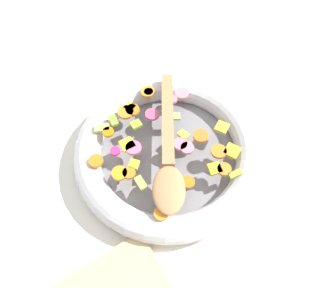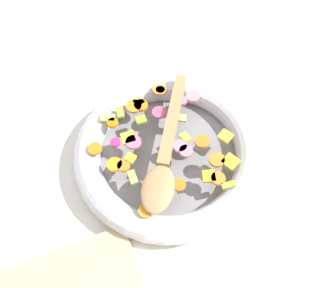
% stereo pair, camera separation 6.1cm
% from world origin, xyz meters
% --- Properties ---
extents(ground_plane, '(4.00, 4.00, 0.00)m').
position_xyz_m(ground_plane, '(0.00, 0.00, 0.00)').
color(ground_plane, silver).
extents(skillet, '(0.36, 0.36, 0.05)m').
position_xyz_m(skillet, '(0.00, 0.00, 0.02)').
color(skillet, slate).
rests_on(skillet, ground_plane).
extents(chopped_vegetables, '(0.27, 0.27, 0.01)m').
position_xyz_m(chopped_vegetables, '(-0.01, 0.01, 0.05)').
color(chopped_vegetables, orange).
rests_on(chopped_vegetables, skillet).
extents(wooden_spoon, '(0.19, 0.28, 0.01)m').
position_xyz_m(wooden_spoon, '(-0.01, -0.02, 0.06)').
color(wooden_spoon, '#A87F51').
rests_on(wooden_spoon, chopped_vegetables).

